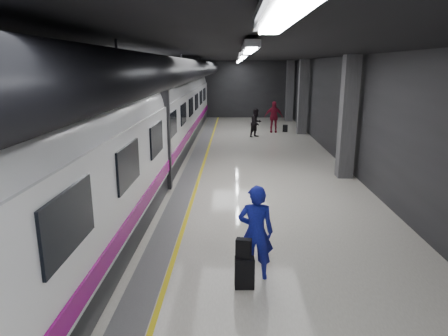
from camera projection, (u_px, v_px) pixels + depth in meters
ground at (223, 192)px, 13.42m from camera, size 40.00×40.00×0.00m
platform_hall at (215, 83)px, 13.47m from camera, size 10.02×40.02×4.51m
train at (123, 130)px, 12.99m from camera, size 3.05×38.00×4.05m
traveler_main at (256, 232)px, 7.77m from camera, size 0.72×0.48×1.92m
suitcase_main at (244, 273)px, 7.56m from camera, size 0.38×0.25×0.60m
shoulder_bag at (244, 248)px, 7.46m from camera, size 0.31×0.21×0.38m
traveler_far_a at (256, 123)px, 23.54m from camera, size 1.03×1.03×1.68m
traveler_far_b at (274, 117)px, 25.24m from camera, size 1.17×0.55×1.95m
suitcase_far at (285, 128)px, 25.52m from camera, size 0.33×0.24×0.45m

